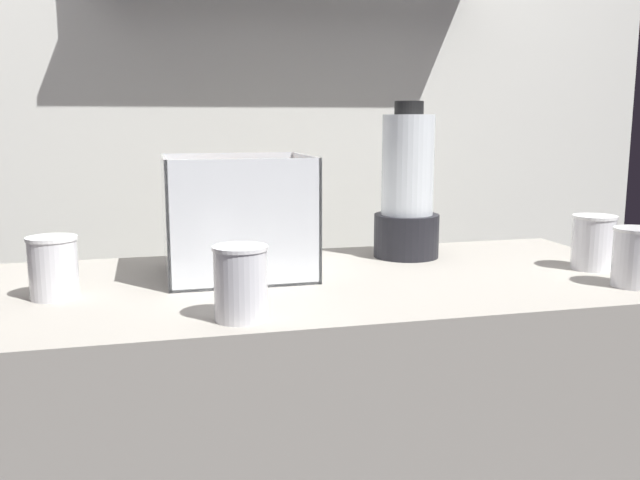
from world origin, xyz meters
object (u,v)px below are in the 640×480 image
Objects in this scene: juice_cup_pomegranate_far_left at (54,270)px; juice_cup_beet_middle at (636,260)px; juice_cup_carrot_left at (241,288)px; carrot_display_bin at (237,239)px; blender_pitcher at (407,193)px; juice_cup_beet_right at (593,246)px.

juice_cup_pomegranate_far_left is 0.98× the size of juice_cup_beet_middle.
juice_cup_beet_middle is (0.76, 0.04, -0.00)m from juice_cup_carrot_left.
carrot_display_bin is at bearing 158.38° from juice_cup_beet_middle.
juice_cup_beet_middle is at bearing -50.00° from blender_pitcher.
carrot_display_bin is at bearing 17.36° from juice_cup_pomegranate_far_left.
carrot_display_bin is 0.42m from blender_pitcher.
carrot_display_bin is at bearing 83.67° from juice_cup_carrot_left.
blender_pitcher reaches higher than juice_cup_pomegranate_far_left.
juice_cup_beet_right is at bearing -1.33° from juice_cup_pomegranate_far_left.
carrot_display_bin is 0.33m from juice_cup_carrot_left.
carrot_display_bin is 2.57× the size of juice_cup_beet_middle.
juice_cup_beet_middle is at bearing -96.90° from juice_cup_beet_right.
juice_cup_beet_right is at bearing 83.10° from juice_cup_beet_middle.
juice_cup_beet_middle is (0.32, -0.38, -0.10)m from blender_pitcher.
juice_cup_carrot_left is 0.76m from juice_cup_beet_middle.
juice_cup_carrot_left is 1.06× the size of juice_cup_beet_middle.
blender_pitcher is at bearing 12.78° from carrot_display_bin.
juice_cup_beet_right is at bearing -10.05° from carrot_display_bin.
juice_cup_beet_right is (0.78, 0.19, -0.00)m from juice_cup_carrot_left.
juice_cup_carrot_left reaches higher than juice_cup_beet_right.
carrot_display_bin reaches higher than juice_cup_beet_middle.
blender_pitcher is 0.42m from juice_cup_beet_right.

